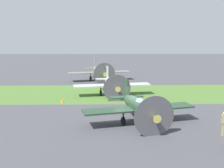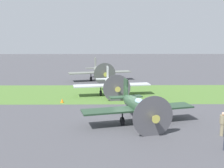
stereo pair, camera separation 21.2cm
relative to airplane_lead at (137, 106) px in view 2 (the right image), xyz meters
The scene contains 7 objects.
ground_plane 2.34m from the airplane_lead, 70.07° to the right, with size 160.00×160.00×0.00m, color #424247.
grass_verge 11.59m from the airplane_lead, 86.80° to the right, with size 120.00×11.00×0.01m, color #476B2D.
airplane_lead is the anchor object (origin of this frame).
airplane_wingman 10.81m from the airplane_lead, 79.42° to the right, with size 9.23×7.35×3.26m.
airplane_trail 21.60m from the airplane_lead, 79.95° to the right, with size 9.86×7.91×3.50m.
ground_crew_mechanic 6.55m from the airplane_lead, 151.82° to the left, with size 0.38×0.61×1.73m.
runway_marker_cone 10.03m from the airplane_lead, 42.98° to the right, with size 0.36×0.36×0.44m, color orange.
Camera 2 is at (1.67, 23.62, 7.12)m, focal length 44.45 mm.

